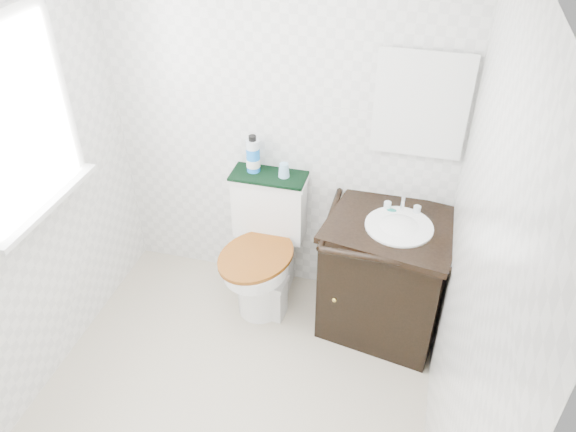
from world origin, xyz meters
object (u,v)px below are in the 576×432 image
at_px(toilet, 265,252).
at_px(cup, 284,170).
at_px(trash_bin, 271,297).
at_px(mouthwash_bottle, 253,155).
at_px(vanity, 388,274).

bearing_deg(toilet, cup, 53.92).
bearing_deg(trash_bin, toilet, 117.58).
bearing_deg(mouthwash_bottle, vanity, -12.94).
relative_size(vanity, trash_bin, 3.05).
relative_size(mouthwash_bottle, cup, 2.76).
height_order(toilet, mouthwash_bottle, mouthwash_bottle).
distance_m(toilet, trash_bin, 0.30).
distance_m(vanity, mouthwash_bottle, 1.12).
distance_m(toilet, mouthwash_bottle, 0.66).
distance_m(trash_bin, cup, 0.86).
bearing_deg(trash_bin, cup, 87.43).
bearing_deg(toilet, mouthwash_bottle, 124.80).
relative_size(toilet, trash_bin, 2.98).
distance_m(mouthwash_bottle, cup, 0.22).
xyz_separation_m(vanity, cup, (-0.72, 0.19, 0.53)).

